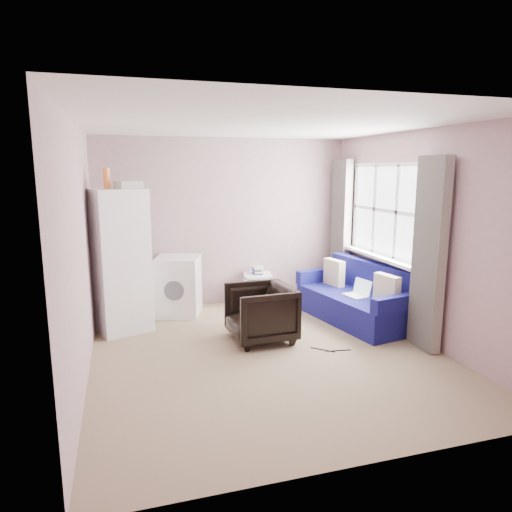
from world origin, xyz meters
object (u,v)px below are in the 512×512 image
at_px(fridge, 120,260).
at_px(side_table, 257,286).
at_px(sofa, 358,300).
at_px(washing_machine, 178,284).
at_px(armchair, 261,310).

height_order(fridge, side_table, fridge).
relative_size(side_table, sofa, 0.31).
relative_size(fridge, sofa, 1.09).
bearing_deg(side_table, sofa, -46.99).
bearing_deg(washing_machine, fridge, -132.23).
bearing_deg(washing_machine, sofa, -4.72).
distance_m(armchair, fridge, 1.90).
height_order(fridge, sofa, fridge).
distance_m(armchair, sofa, 1.54).
bearing_deg(fridge, armchair, -48.03).
distance_m(armchair, side_table, 1.56).
height_order(side_table, sofa, sofa).
bearing_deg(armchair, side_table, 162.09).
distance_m(side_table, sofa, 1.59).
height_order(washing_machine, sofa, washing_machine).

